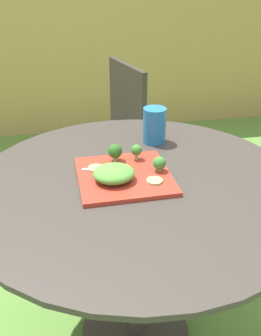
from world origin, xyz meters
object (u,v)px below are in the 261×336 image
Objects in this scene: drinking_glass at (154,127)px; fork at (110,171)px; patio_chair at (110,131)px; salad_plate at (124,176)px.

drinking_glass is 0.91× the size of fork.
patio_chair is 0.96m from fork.
salad_plate is 1.98× the size of fork.
drinking_glass is at bearing 56.50° from salad_plate.
patio_chair is 0.97m from salad_plate.
drinking_glass is at bearing 47.25° from fork.
patio_chair reaches higher than salad_plate.
salad_plate is 0.31m from drinking_glass.
salad_plate is at bearing -95.96° from patio_chair.
patio_chair is at bearing 84.04° from salad_plate.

